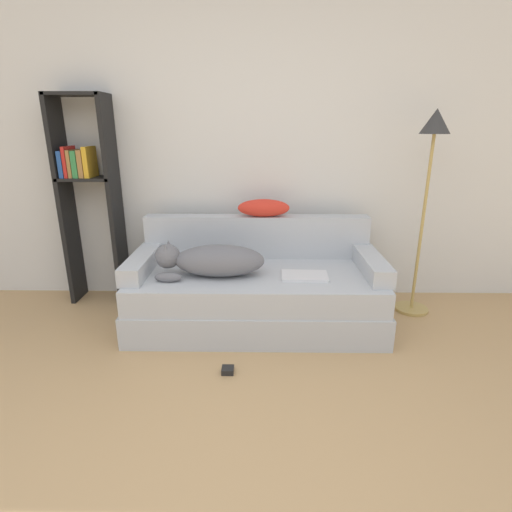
{
  "coord_description": "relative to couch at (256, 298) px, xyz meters",
  "views": [
    {
      "loc": [
        0.21,
        -0.97,
        1.44
      ],
      "look_at": [
        0.17,
        1.7,
        0.57
      ],
      "focal_mm": 28.0,
      "sensor_mm": 36.0,
      "label": 1
    }
  ],
  "objects": [
    {
      "name": "couch",
      "position": [
        0.0,
        0.0,
        0.0
      ],
      "size": [
        1.83,
        0.87,
        0.42
      ],
      "color": "#B2B7BC",
      "rests_on": "ground_plane"
    },
    {
      "name": "power_adapter",
      "position": [
        -0.16,
        -0.66,
        -0.19
      ],
      "size": [
        0.07,
        0.07,
        0.03
      ],
      "color": "black",
      "rests_on": "ground_plane"
    },
    {
      "name": "couch_backrest",
      "position": [
        0.0,
        0.36,
        0.38
      ],
      "size": [
        1.79,
        0.15,
        0.34
      ],
      "color": "#B2B7BC",
      "rests_on": "couch"
    },
    {
      "name": "bookshelf",
      "position": [
        -1.37,
        0.44,
        0.75
      ],
      "size": [
        0.44,
        0.26,
        1.68
      ],
      "color": "black",
      "rests_on": "ground_plane"
    },
    {
      "name": "wall_back",
      "position": [
        -0.17,
        0.62,
        1.15
      ],
      "size": [
        7.07,
        0.06,
        2.7
      ],
      "color": "silver",
      "rests_on": "ground_plane"
    },
    {
      "name": "throw_pillow",
      "position": [
        0.05,
        0.35,
        0.62
      ],
      "size": [
        0.41,
        0.15,
        0.14
      ],
      "color": "red",
      "rests_on": "couch_backrest"
    },
    {
      "name": "laptop",
      "position": [
        0.35,
        -0.11,
        0.22
      ],
      "size": [
        0.34,
        0.22,
        0.02
      ],
      "rotation": [
        0.0,
        0.0,
        -0.04
      ],
      "color": "silver",
      "rests_on": "couch"
    },
    {
      "name": "floor_lamp",
      "position": [
        1.27,
        0.23,
        0.96
      ],
      "size": [
        0.26,
        0.26,
        1.56
      ],
      "color": "tan",
      "rests_on": "ground_plane"
    },
    {
      "name": "couch_arm_left",
      "position": [
        -0.84,
        -0.01,
        0.27
      ],
      "size": [
        0.15,
        0.68,
        0.13
      ],
      "color": "#B2B7BC",
      "rests_on": "couch"
    },
    {
      "name": "dog",
      "position": [
        -0.31,
        -0.09,
        0.33
      ],
      "size": [
        0.77,
        0.31,
        0.25
      ],
      "color": "slate",
      "rests_on": "couch"
    },
    {
      "name": "couch_arm_right",
      "position": [
        0.84,
        -0.01,
        0.27
      ],
      "size": [
        0.15,
        0.68,
        0.13
      ],
      "color": "#B2B7BC",
      "rests_on": "couch"
    }
  ]
}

